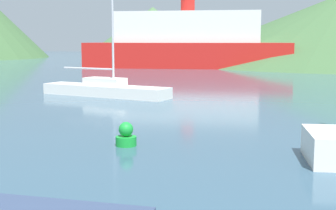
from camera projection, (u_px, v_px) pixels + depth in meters
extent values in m
cube|color=white|center=(105.00, 91.00, 25.72)|extent=(7.78, 2.95, 0.60)
cube|color=white|center=(105.00, 82.00, 25.65)|extent=(2.45, 1.48, 0.42)
cylinder|color=#BCBCC1|center=(112.00, 3.00, 24.80)|extent=(0.12, 0.12, 8.89)
cylinder|color=#BCBCC1|center=(88.00, 68.00, 26.10)|extent=(3.39, 0.75, 0.10)
cube|color=red|center=(187.00, 55.00, 52.99)|extent=(23.55, 9.61, 2.80)
cube|color=silver|center=(188.00, 27.00, 52.57)|extent=(16.63, 7.66, 3.42)
cylinder|color=red|center=(188.00, 5.00, 52.22)|extent=(1.56, 1.56, 1.60)
cylinder|color=green|center=(126.00, 141.00, 13.59)|extent=(0.61, 0.61, 0.27)
sphere|color=green|center=(126.00, 129.00, 13.54)|extent=(0.42, 0.42, 0.42)
cone|color=#476B42|center=(153.00, 33.00, 82.32)|extent=(25.21, 25.21, 8.89)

